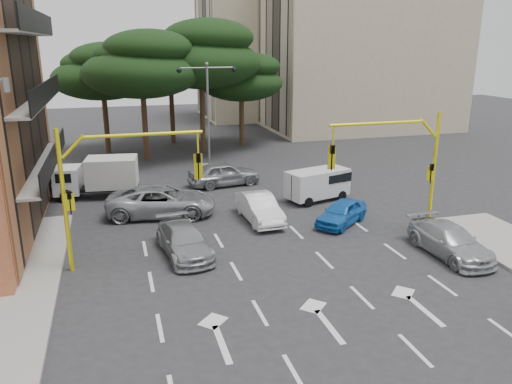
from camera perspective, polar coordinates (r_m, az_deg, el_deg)
ground at (r=21.66m, az=2.90°, el=-8.38°), size 120.00×120.00×0.00m
median_strip at (r=36.28m, az=-5.31°, el=2.08°), size 1.40×6.00×0.15m
apartment_beige_near at (r=57.02m, az=12.01°, el=16.50°), size 20.20×12.15×18.70m
apartment_beige_far at (r=65.48m, az=1.20°, el=15.94°), size 16.20×12.15×16.70m
pine_left_near at (r=40.59m, az=-12.91°, el=14.06°), size 9.15×9.15×10.23m
pine_center at (r=43.15m, az=-6.27°, el=15.41°), size 9.98×9.98×11.16m
pine_left_far at (r=44.54m, az=-17.14°, el=13.05°), size 8.32×8.32×9.30m
pine_right at (r=46.05m, az=-1.61°, el=12.99°), size 7.49×7.49×8.37m
pine_back at (r=47.83m, az=-9.77°, el=14.56°), size 9.15×9.15×10.23m
signal_mast_right at (r=25.00m, az=16.46°, el=3.79°), size 5.79×0.37×6.00m
signal_mast_left at (r=21.19m, az=-16.47°, el=1.54°), size 5.79×0.37×6.00m
street_lamp_center at (r=35.33m, az=-5.54°, el=10.51°), size 4.16×0.36×7.77m
car_white_hatch at (r=26.63m, az=0.38°, el=-1.83°), size 1.70×4.42×1.44m
car_blue_compact at (r=26.55m, az=9.76°, el=-2.32°), size 3.87×3.49×1.27m
car_silver_wagon at (r=22.69m, az=-8.25°, el=-5.51°), size 2.38×4.75×1.32m
car_silver_cross_a at (r=27.88m, az=-10.75°, el=-1.05°), size 6.27×3.71×1.64m
car_silver_cross_b at (r=33.33m, az=-3.70°, el=2.12°), size 4.99×2.56×1.63m
car_silver_parked at (r=24.00m, az=21.29°, el=-5.23°), size 1.98×4.72×1.36m
van_white at (r=30.30m, az=7.02°, el=0.82°), size 4.14×2.68×1.91m
box_truck_a at (r=32.16m, az=-17.66°, el=1.58°), size 5.23×2.71×2.46m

